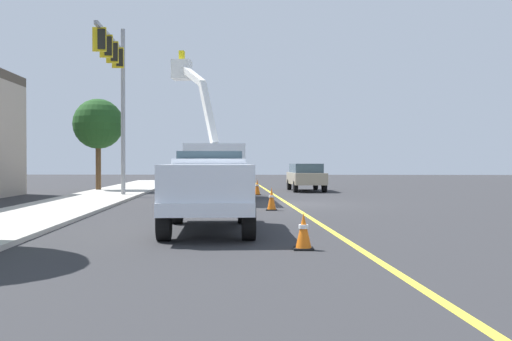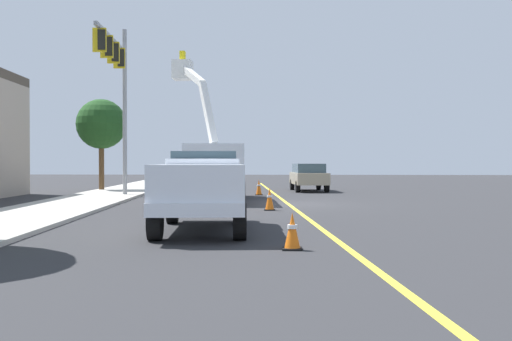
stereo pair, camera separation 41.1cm
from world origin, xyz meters
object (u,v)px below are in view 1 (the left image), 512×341
Objects in this scene: utility_bucket_truck at (215,166)px; passing_minivan at (306,175)px; traffic_cone_mid_front at (272,199)px; traffic_cone_leading at (304,231)px; traffic_signal_mast at (116,75)px; traffic_cone_mid_rear at (257,187)px; service_pickup_truck at (209,187)px.

utility_bucket_truck reaches higher than passing_minivan.
utility_bucket_truck is 1.69× the size of passing_minivan.
passing_minivan is 14.73m from traffic_cone_mid_front.
utility_bucket_truck is 15.62m from traffic_cone_leading.
traffic_cone_mid_front is 11.19m from traffic_signal_mast.
utility_bucket_truck is 11.27× the size of traffic_cone_leading.
traffic_cone_mid_front is 9.99m from traffic_cone_mid_rear.
service_pickup_truck is at bearing -154.64° from traffic_signal_mast.
service_pickup_truck is 16.46m from traffic_cone_mid_rear.
traffic_cone_mid_front is (-14.60, 1.92, -0.56)m from passing_minivan.
traffic_cone_mid_front is at bearing 172.49° from passing_minivan.
traffic_signal_mast reaches higher than traffic_cone_leading.
utility_bucket_truck is 10.13m from passing_minivan.
traffic_cone_leading is at bearing -167.08° from utility_bucket_truck.
utility_bucket_truck is 12.17m from service_pickup_truck.
utility_bucket_truck is 0.98× the size of traffic_signal_mast.
passing_minivan is at bearing -9.28° from service_pickup_truck.
passing_minivan reaches higher than traffic_cone_leading.
utility_bucket_truck reaches higher than traffic_cone_mid_rear.
traffic_signal_mast reaches higher than traffic_cone_mid_rear.
traffic_cone_leading is (-15.18, -3.48, -1.24)m from utility_bucket_truck.
service_pickup_truck is at bearing 166.81° from traffic_cone_mid_front.
passing_minivan reaches higher than traffic_cone_mid_front.
passing_minivan is 6.65× the size of traffic_cone_leading.
passing_minivan is 5.94× the size of traffic_cone_mid_front.
traffic_cone_mid_front is at bearing -129.35° from traffic_signal_mast.
service_pickup_truck is 1.16× the size of passing_minivan.
utility_bucket_truck is at bearing 152.70° from passing_minivan.
traffic_signal_mast reaches higher than service_pickup_truck.
utility_bucket_truck is at bearing 157.33° from traffic_cone_mid_rear.
traffic_cone_leading is 18.64m from traffic_signal_mast.
traffic_cone_leading is at bearing 177.26° from passing_minivan.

